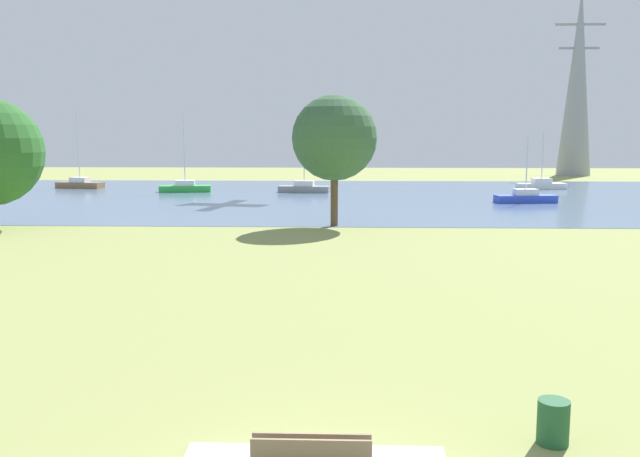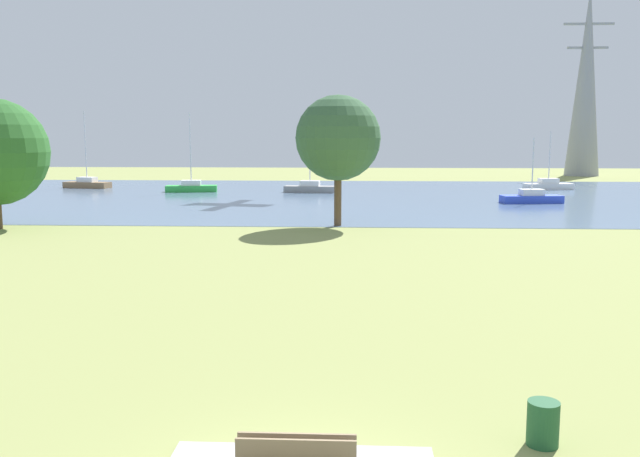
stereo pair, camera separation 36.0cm
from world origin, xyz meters
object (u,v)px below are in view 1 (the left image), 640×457
sailboat_blue (525,197)px  sailboat_gray (304,188)px  litter_bin (553,422)px  sailboat_brown (80,184)px  sailboat_white (541,185)px  electricity_pylon (577,82)px  sailboat_green (185,187)px  tree_mid_shore (334,138)px

sailboat_blue → sailboat_gray: bearing=153.8°
litter_bin → sailboat_brown: size_ratio=0.10×
sailboat_brown → sailboat_gray: bearing=-10.5°
sailboat_white → electricity_pylon: 28.53m
sailboat_white → electricity_pylon: electricity_pylon is taller
sailboat_blue → sailboat_gray: 20.40m
sailboat_green → sailboat_white: bearing=7.2°
litter_bin → sailboat_blue: bearing=75.9°
litter_bin → electricity_pylon: 85.28m
sailboat_blue → electricity_pylon: electricity_pylon is taller
sailboat_gray → tree_mid_shore: 24.02m
tree_mid_shore → electricity_pylon: 60.48m
sailboat_white → tree_mid_shore: tree_mid_shore is taller
sailboat_brown → electricity_pylon: bearing=22.5°
sailboat_white → sailboat_blue: bearing=-110.7°
litter_bin → sailboat_brown: sailboat_brown is taller
sailboat_blue → sailboat_green: size_ratio=0.69×
litter_bin → sailboat_gray: (-7.51, 52.03, 0.05)m
sailboat_blue → sailboat_brown: bearing=162.2°
sailboat_blue → sailboat_brown: sailboat_brown is taller
sailboat_blue → sailboat_white: bearing=69.3°
electricity_pylon → litter_bin: bearing=-108.5°
sailboat_white → tree_mid_shore: size_ratio=0.74×
sailboat_blue → tree_mid_shore: (-15.12, -14.32, 4.77)m
sailboat_brown → sailboat_green: bearing=-19.6°
litter_bin → electricity_pylon: electricity_pylon is taller
litter_bin → tree_mid_shore: size_ratio=0.10×
sailboat_brown → tree_mid_shore: (26.32, -27.61, 4.74)m
sailboat_green → tree_mid_shore: size_ratio=0.96×
litter_bin → sailboat_white: sailboat_white is taller
sailboat_brown → electricity_pylon: (57.42, 23.79, 11.77)m
sailboat_white → electricity_pylon: bearing=65.2°
litter_bin → electricity_pylon: size_ratio=0.03×
sailboat_gray → sailboat_brown: size_ratio=0.74×
sailboat_green → sailboat_brown: sailboat_brown is taller
sailboat_white → sailboat_brown: bearing=-179.7°
litter_bin → sailboat_white: bearing=74.3°
tree_mid_shore → sailboat_white: bearing=54.0°
sailboat_white → tree_mid_shore: (-20.21, -27.81, 4.77)m
electricity_pylon → sailboat_white: bearing=-114.8°
sailboat_gray → tree_mid_shore: size_ratio=0.73×
tree_mid_shore → sailboat_blue: bearing=43.5°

